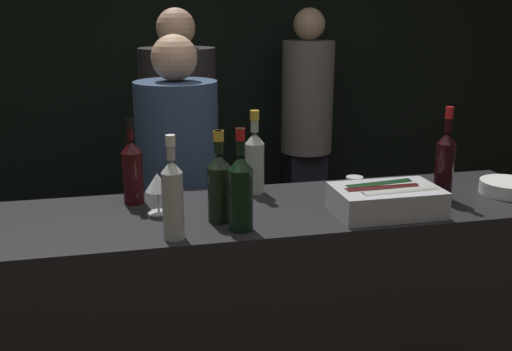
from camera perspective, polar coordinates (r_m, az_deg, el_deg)
wall_back_chalkboard at (r=4.16m, az=-6.57°, el=10.97°), size 6.40×0.06×2.80m
bar_counter at (r=2.35m, az=0.16°, el=-15.58°), size 2.34×0.59×1.05m
ice_bin_with_bottles at (r=2.11m, az=12.92°, el=-2.27°), size 0.38×0.24×0.11m
bowl_white at (r=2.50m, az=23.86°, el=-1.06°), size 0.22×0.22×0.05m
wine_glass at (r=2.07m, az=-9.82°, el=-0.82°), size 0.09×0.09×0.15m
candle_votive at (r=2.34m, az=9.80°, el=-0.86°), size 0.07×0.07×0.06m
red_wine_bottle_tall at (r=2.30m, az=18.36°, el=1.19°), size 0.07×0.07×0.36m
rose_wine_bottle at (r=2.27m, az=-0.14°, el=1.66°), size 0.08×0.08×0.33m
red_wine_bottle_black_foil at (r=2.19m, az=-12.25°, el=0.61°), size 0.08×0.08×0.33m
champagne_bottle at (r=1.96m, az=-3.69°, el=-0.89°), size 0.08×0.08×0.32m
red_wine_bottle_burgundy at (r=1.87m, az=-1.53°, el=-1.49°), size 0.08×0.08×0.35m
white_wine_bottle at (r=1.82m, az=-8.33°, el=-2.06°), size 0.07×0.07×0.34m
person_in_hoodie at (r=2.77m, az=-7.66°, el=-1.72°), size 0.38×0.38×1.66m
person_blond_tee at (r=3.27m, az=-7.56°, el=2.25°), size 0.42×0.42×1.78m
person_grey_polo at (r=3.95m, az=5.09°, el=4.93°), size 0.35×0.35×1.79m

